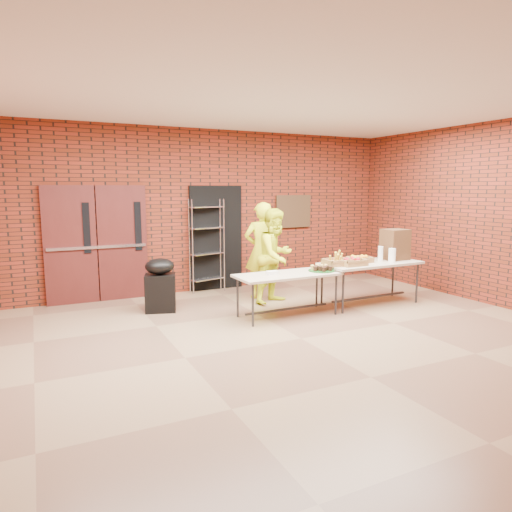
# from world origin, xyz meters

# --- Properties ---
(room) EXTENTS (8.08, 7.08, 3.28)m
(room) POSITION_xyz_m (0.00, 0.00, 1.60)
(room) COLOR brown
(room) RESTS_ON ground
(double_doors) EXTENTS (1.78, 0.12, 2.10)m
(double_doors) POSITION_xyz_m (-2.20, 3.44, 1.05)
(double_doors) COLOR #471714
(double_doors) RESTS_ON room
(dark_doorway) EXTENTS (1.10, 0.06, 2.10)m
(dark_doorway) POSITION_xyz_m (0.10, 3.46, 1.05)
(dark_doorway) COLOR black
(dark_doorway) RESTS_ON room
(bronze_plaque) EXTENTS (0.85, 0.04, 0.70)m
(bronze_plaque) POSITION_xyz_m (1.90, 3.45, 1.55)
(bronze_plaque) COLOR #45301B
(bronze_plaque) RESTS_ON room
(wire_rack) EXTENTS (0.71, 0.39, 1.84)m
(wire_rack) POSITION_xyz_m (-0.15, 3.32, 0.92)
(wire_rack) COLOR silver
(wire_rack) RESTS_ON room
(table_left) EXTENTS (1.70, 0.72, 0.69)m
(table_left) POSITION_xyz_m (0.39, 1.07, 0.64)
(table_left) COLOR #BEAE91
(table_left) RESTS_ON room
(table_right) EXTENTS (1.85, 0.80, 0.75)m
(table_right) POSITION_xyz_m (2.10, 1.10, 0.69)
(table_right) COLOR #BEAE91
(table_right) RESTS_ON room
(basket_bananas) EXTENTS (0.44, 0.34, 0.14)m
(basket_bananas) POSITION_xyz_m (1.38, 1.10, 0.81)
(basket_bananas) COLOR #96643C
(basket_bananas) RESTS_ON table_right
(basket_oranges) EXTENTS (0.40, 0.31, 0.13)m
(basket_oranges) POSITION_xyz_m (1.91, 1.18, 0.81)
(basket_oranges) COLOR #96643C
(basket_oranges) RESTS_ON table_right
(basket_apples) EXTENTS (0.43, 0.34, 0.13)m
(basket_apples) POSITION_xyz_m (1.60, 0.98, 0.81)
(basket_apples) COLOR #96643C
(basket_apples) RESTS_ON table_right
(muffin_tray) EXTENTS (0.43, 0.43, 0.11)m
(muffin_tray) POSITION_xyz_m (1.02, 1.03, 0.74)
(muffin_tray) COLOR #15521A
(muffin_tray) RESTS_ON table_left
(napkin_box) EXTENTS (0.17, 0.11, 0.06)m
(napkin_box) POSITION_xyz_m (0.14, 1.11, 0.72)
(napkin_box) COLOR white
(napkin_box) RESTS_ON table_left
(coffee_dispenser) EXTENTS (0.42, 0.38, 0.55)m
(coffee_dispenser) POSITION_xyz_m (2.71, 1.17, 1.03)
(coffee_dispenser) COLOR #4F331B
(coffee_dispenser) RESTS_ON table_right
(cup_stack_front) EXTENTS (0.08, 0.08, 0.24)m
(cup_stack_front) POSITION_xyz_m (2.44, 0.98, 0.87)
(cup_stack_front) COLOR white
(cup_stack_front) RESTS_ON table_right
(cup_stack_mid) EXTENTS (0.08, 0.08, 0.24)m
(cup_stack_mid) POSITION_xyz_m (2.45, 0.93, 0.88)
(cup_stack_mid) COLOR white
(cup_stack_mid) RESTS_ON table_right
(cup_stack_back) EXTENTS (0.09, 0.09, 0.26)m
(cup_stack_back) POSITION_xyz_m (2.35, 1.14, 0.89)
(cup_stack_back) COLOR white
(cup_stack_back) RESTS_ON table_right
(covered_grill) EXTENTS (0.59, 0.54, 0.90)m
(covered_grill) POSITION_xyz_m (-1.37, 2.27, 0.45)
(covered_grill) COLOR black
(covered_grill) RESTS_ON room
(volunteer_woman) EXTENTS (0.75, 0.59, 1.80)m
(volunteer_woman) POSITION_xyz_m (0.58, 2.37, 0.90)
(volunteer_woman) COLOR yellow
(volunteer_woman) RESTS_ON room
(volunteer_man) EXTENTS (1.01, 0.91, 1.69)m
(volunteer_man) POSITION_xyz_m (0.65, 1.95, 0.85)
(volunteer_man) COLOR yellow
(volunteer_man) RESTS_ON room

